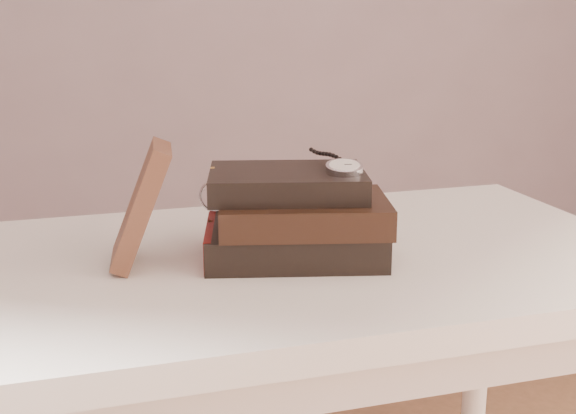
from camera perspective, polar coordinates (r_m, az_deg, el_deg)
name	(u,v)px	position (r m, az deg, el deg)	size (l,w,h in m)	color
table	(311,309)	(1.14, 1.75, -7.74)	(1.00, 0.60, 0.75)	white
book_stack	(296,217)	(1.07, 0.59, -0.80)	(0.29, 0.23, 0.13)	black
journal	(141,205)	(1.05, -11.11, 0.15)	(0.03, 0.11, 0.18)	#46271B
pocket_watch	(343,167)	(1.05, 4.18, 3.08)	(0.06, 0.16, 0.02)	silver
eyeglasses	(233,195)	(1.15, -4.16, 0.92)	(0.13, 0.14, 0.05)	silver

